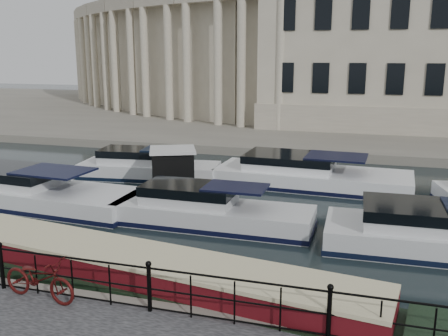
# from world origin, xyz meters

# --- Properties ---
(ground_plane) EXTENTS (160.00, 160.00, 0.00)m
(ground_plane) POSITION_xyz_m (0.00, 0.00, 0.00)
(ground_plane) COLOR black
(ground_plane) RESTS_ON ground
(far_bank) EXTENTS (120.00, 42.00, 0.55)m
(far_bank) POSITION_xyz_m (0.00, 39.00, 0.28)
(far_bank) COLOR #6B665B
(far_bank) RESTS_ON ground_plane
(railing) EXTENTS (24.14, 0.14, 1.22)m
(railing) POSITION_xyz_m (0.00, -2.25, 1.20)
(railing) COLOR black
(railing) RESTS_ON near_quay
(civic_building) EXTENTS (53.55, 31.84, 16.85)m
(civic_building) POSITION_xyz_m (-1.00, 34.71, 7.04)
(civic_building) COLOR #ADA38C
(civic_building) RESTS_ON far_bank
(bicycle) EXTENTS (2.12, 0.97, 1.08)m
(bicycle) POSITION_xyz_m (-2.73, -2.49, 1.09)
(bicycle) COLOR #410C0B
(bicycle) RESTS_ON near_quay
(narrowboat) EXTENTS (15.61, 4.18, 1.57)m
(narrowboat) POSITION_xyz_m (-0.80, -0.67, 0.37)
(narrowboat) COLOR black
(narrowboat) RESTS_ON ground_plane
(harbour_hut) EXTENTS (3.45, 3.21, 2.17)m
(harbour_hut) POSITION_xyz_m (-3.96, 8.82, 0.95)
(harbour_hut) COLOR #6B665B
(harbour_hut) RESTS_ON ground_plane
(cabin_cruisers) EXTENTS (28.74, 10.52, 1.99)m
(cabin_cruisers) POSITION_xyz_m (0.00, 8.25, 0.37)
(cabin_cruisers) COLOR silver
(cabin_cruisers) RESTS_ON ground_plane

